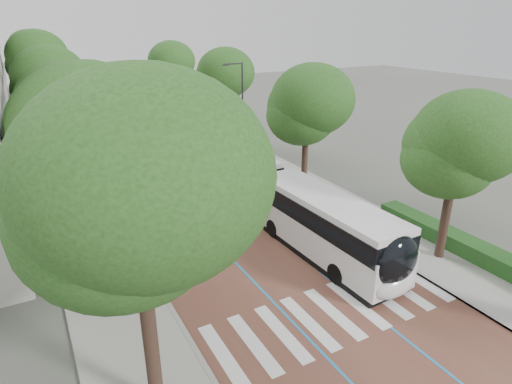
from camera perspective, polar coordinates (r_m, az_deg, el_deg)
ground at (r=17.90m, az=11.86°, el=-17.45°), size 160.00×160.00×0.00m
road at (r=52.28m, az=-17.73°, el=8.43°), size 11.00×140.00×0.02m
sidewalk_left at (r=51.42m, az=-25.95°, el=7.11°), size 4.00×140.00×0.12m
sidewalk_right at (r=54.15m, az=-9.90°, el=9.62°), size 4.00×140.00×0.12m
kerb_left at (r=51.54m, az=-23.85°, el=7.48°), size 0.20×140.00×0.14m
kerb_right at (r=53.58m, az=-11.84°, el=9.35°), size 0.20×140.00×0.14m
zebra_crossing at (r=18.57m, az=10.31°, el=-15.56°), size 10.55×3.60×0.01m
lane_line_left at (r=52.01m, az=-19.47°, el=8.17°), size 0.12×126.00×0.01m
lane_line_right at (r=52.59m, az=-16.02°, el=8.71°), size 0.12×126.00×0.01m
hedge at (r=23.80m, az=29.16°, el=-7.87°), size 1.20×14.00×0.80m
streetlight_far at (r=36.57m, az=-2.05°, el=11.75°), size 1.82×0.20×8.00m
lamp_post_left at (r=19.80m, az=-16.70°, el=-0.09°), size 0.14×0.14×8.00m
trees_left at (r=31.89m, az=-25.34°, el=11.94°), size 6.46×60.80×9.95m
trees_right at (r=38.73m, az=-2.04°, el=13.83°), size 5.91×47.47×8.46m
lead_bus at (r=24.53m, az=3.63°, el=-1.19°), size 3.07×18.46×3.20m
bus_queued_0 at (r=38.22m, az=-9.47°, el=7.01°), size 3.09×12.50×3.20m
bus_queued_1 at (r=50.57m, az=-14.01°, el=10.26°), size 2.57×12.40×3.20m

